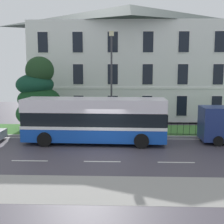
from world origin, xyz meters
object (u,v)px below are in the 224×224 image
object	(u,v)px
single_decker_bus	(95,120)
georgian_townhouse	(129,61)
street_lamp_post	(111,76)
evergreen_tree	(38,97)

from	to	relation	value
single_decker_bus	georgian_townhouse	bearing A→B (deg)	79.20
georgian_townhouse	street_lamp_post	xyz separation A→B (m)	(-1.54, -8.29, -1.38)
evergreen_tree	single_decker_bus	distance (m)	6.38
evergreen_tree	street_lamp_post	world-z (taller)	street_lamp_post
georgian_townhouse	single_decker_bus	distance (m)	12.46
street_lamp_post	georgian_townhouse	bearing A→B (deg)	79.46
georgian_townhouse	street_lamp_post	distance (m)	8.55
street_lamp_post	single_decker_bus	bearing A→B (deg)	-107.87
single_decker_bus	street_lamp_post	distance (m)	4.37
street_lamp_post	evergreen_tree	bearing A→B (deg)	173.10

